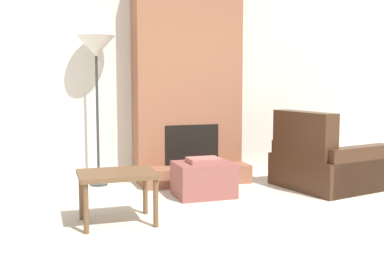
{
  "coord_description": "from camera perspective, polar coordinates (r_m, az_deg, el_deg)",
  "views": [
    {
      "loc": [
        -1.76,
        -3.11,
        1.25
      ],
      "look_at": [
        0.0,
        2.33,
        0.65
      ],
      "focal_mm": 45.0,
      "sensor_mm": 36.0,
      "label": 1
    }
  ],
  "objects": [
    {
      "name": "ground_plane",
      "position": [
        3.79,
        11.2,
        -13.44
      ],
      "size": [
        24.0,
        24.0,
        0.0
      ],
      "primitive_type": "plane",
      "color": "beige"
    },
    {
      "name": "wall_back",
      "position": [
        6.13,
        -1.25,
        6.45
      ],
      "size": [
        6.92,
        0.06,
        2.6
      ],
      "primitive_type": "cube",
      "color": "silver",
      "rests_on": "ground_plane"
    },
    {
      "name": "ottoman",
      "position": [
        5.11,
        1.39,
        -6.01
      ],
      "size": [
        0.6,
        0.47,
        0.41
      ],
      "color": "#8C4C47",
      "rests_on": "ground_plane"
    },
    {
      "name": "fireplace",
      "position": [
        5.89,
        -0.54,
        5.72
      ],
      "size": [
        1.3,
        0.73,
        2.6
      ],
      "color": "#935B42",
      "rests_on": "ground_plane"
    },
    {
      "name": "armchair",
      "position": [
        5.7,
        15.39,
        -4.26
      ],
      "size": [
        1.2,
        1.18,
        0.88
      ],
      "rotation": [
        0.0,
        0.0,
        1.79
      ],
      "color": "#422819",
      "rests_on": "ground_plane"
    },
    {
      "name": "floor_lamp_left",
      "position": [
        5.64,
        -11.3,
        9.0
      ],
      "size": [
        0.44,
        0.44,
        1.73
      ],
      "color": "#333333",
      "rests_on": "ground_plane"
    },
    {
      "name": "side_table",
      "position": [
        4.19,
        -8.85,
        -6.02
      ],
      "size": [
        0.65,
        0.49,
        0.45
      ],
      "color": "brown",
      "rests_on": "ground_plane"
    }
  ]
}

